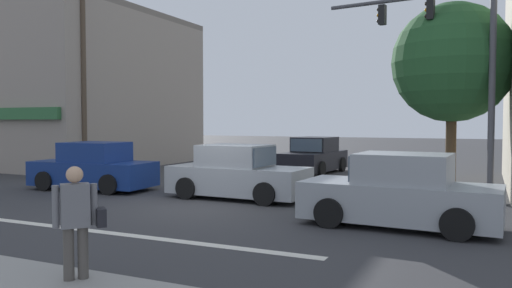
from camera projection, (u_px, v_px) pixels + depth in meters
name	position (u px, v px, depth m)	size (l,w,h in m)	color
ground_plane	(202.00, 207.00, 13.26)	(120.00, 120.00, 0.00)	#333335
lane_marking_stripe	(112.00, 233.00, 10.09)	(9.00, 0.24, 0.01)	silver
building_left_block	(72.00, 90.00, 26.85)	(10.00, 10.88, 7.89)	gray
street_tree	(452.00, 63.00, 15.62)	(3.73, 3.73, 5.97)	#4C3823
utility_pole_near_left	(83.00, 69.00, 20.74)	(1.40, 0.22, 8.57)	brown
traffic_light_mast	(455.00, 55.00, 14.29)	(4.86, 0.71, 6.20)	#47474C
sedan_crossing_rightbound	(399.00, 194.00, 10.71)	(4.18, 2.04, 1.58)	#999EA3
sedan_crossing_center	(314.00, 157.00, 21.96)	(2.11, 4.21, 1.58)	black
sedan_waiting_far	(93.00, 168.00, 16.57)	(4.21, 2.09, 1.58)	navy
sedan_approaching_near	(238.00, 174.00, 14.68)	(4.15, 1.99, 1.58)	#999EA3
pedestrian_foreground_with_bag	(77.00, 220.00, 6.61)	(0.58, 0.58, 1.67)	#4C4742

